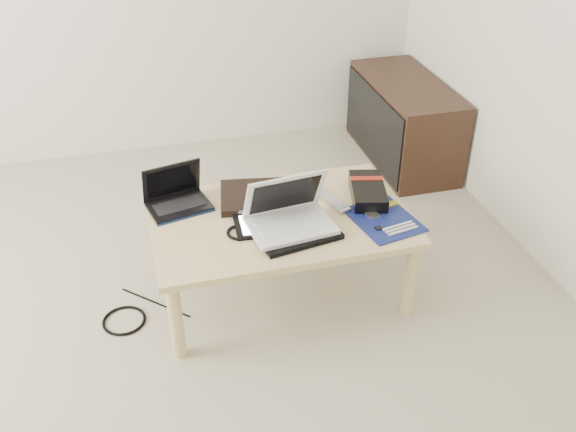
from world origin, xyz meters
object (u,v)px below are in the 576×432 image
object	(u,v)px
media_cabinet	(403,121)
white_laptop	(289,215)
netbook	(177,198)
coffee_table	(280,226)
gpu_box	(368,191)

from	to	relation	value
media_cabinet	white_laptop	bearing A→B (deg)	-131.80
white_laptop	netbook	bearing A→B (deg)	145.10
media_cabinet	netbook	bearing A→B (deg)	-149.72
coffee_table	gpu_box	size ratio (longest dim) A/B	3.46
coffee_table	white_laptop	world-z (taller)	white_laptop
media_cabinet	gpu_box	xyz separation A→B (m)	(-0.62, -1.00, 0.18)
gpu_box	coffee_table	bearing A→B (deg)	-172.69
coffee_table	media_cabinet	world-z (taller)	media_cabinet
media_cabinet	netbook	world-z (taller)	netbook
coffee_table	netbook	xyz separation A→B (m)	(-0.41, 0.20, 0.09)
netbook	gpu_box	distance (m)	0.85
media_cabinet	netbook	size ratio (longest dim) A/B	3.01
netbook	gpu_box	xyz separation A→B (m)	(0.84, -0.15, -0.01)
media_cabinet	coffee_table	bearing A→B (deg)	-134.70
white_laptop	media_cabinet	bearing A→B (deg)	48.20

